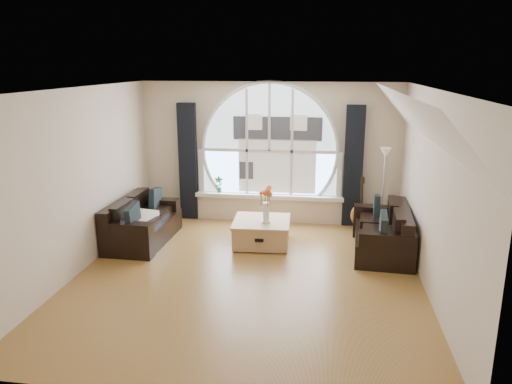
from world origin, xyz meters
The scene contains 21 objects.
ground centered at (0.00, 0.00, 0.00)m, with size 5.00×5.50×0.01m, color brown.
ceiling centered at (0.00, 0.00, 2.70)m, with size 5.00×5.50×0.01m, color silver.
wall_back centered at (0.00, 2.75, 1.35)m, with size 5.00×0.01×2.70m, color beige.
wall_front centered at (0.00, -2.75, 1.35)m, with size 5.00×0.01×2.70m, color beige.
wall_left centered at (-2.50, 0.00, 1.35)m, with size 0.01×5.50×2.70m, color beige.
wall_right centered at (2.50, 0.00, 1.35)m, with size 0.01×5.50×2.70m, color beige.
attic_slope centered at (2.20, 0.00, 2.35)m, with size 0.92×5.50×0.72m, color silver.
arched_window centered at (0.00, 2.72, 1.62)m, with size 2.60×0.06×2.15m, color silver.
window_sill centered at (0.00, 2.65, 0.51)m, with size 2.90×0.22×0.08m, color white.
window_frame centered at (0.00, 2.69, 1.62)m, with size 2.76×0.08×2.15m, color white.
neighbor_house centered at (0.15, 2.71, 1.50)m, with size 1.70×0.02×1.50m, color silver.
curtain_left centered at (-1.60, 2.63, 1.15)m, with size 0.35×0.12×2.30m, color black.
curtain_right centered at (1.60, 2.63, 1.15)m, with size 0.35×0.12×2.30m, color black.
sofa_left centered at (-2.03, 1.20, 0.40)m, with size 0.84×1.69×0.75m, color black.
sofa_right centered at (2.03, 1.28, 0.40)m, with size 0.84×1.69×0.75m, color black.
coffee_chest centered at (0.03, 1.37, 0.23)m, with size 0.95×0.95×0.47m, color #A57D52.
throw_blanket centered at (-2.06, 1.01, 0.50)m, with size 0.55×0.55×0.10m, color silver.
vase_flowers centered at (0.12, 1.27, 0.82)m, with size 0.24×0.24×0.70m, color white.
floor_lamp centered at (2.11, 2.15, 0.80)m, with size 0.24×0.24×1.60m, color #B2B2B2.
guitar centered at (1.75, 2.29, 0.53)m, with size 0.36×0.24×1.06m, color olive.
potted_plant centered at (-1.00, 2.65, 0.71)m, with size 0.17×0.12×0.32m, color #1E6023.
Camera 1 is at (1.06, -6.53, 3.03)m, focal length 34.34 mm.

